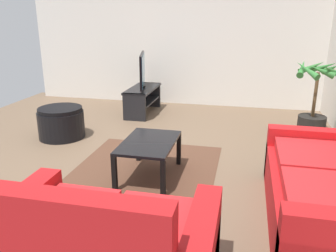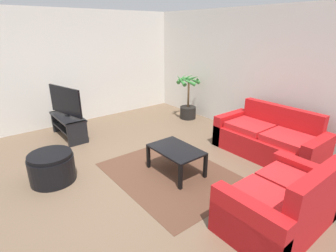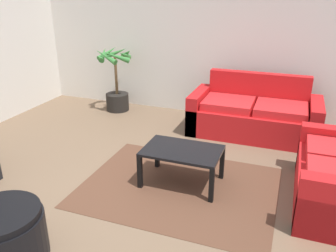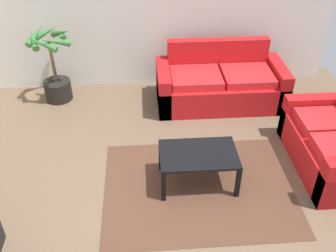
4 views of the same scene
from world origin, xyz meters
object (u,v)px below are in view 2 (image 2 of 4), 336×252
object	(u,v)px
tv_stand	(68,123)
tv	(65,101)
couch_main	(269,140)
potted_palm	(188,101)
ottoman	(52,167)
couch_loveseat	(281,204)
coffee_table	(176,152)

from	to	relation	value
tv_stand	tv	xyz separation A→B (m)	(-0.00, 0.00, 0.50)
couch_main	potted_palm	world-z (taller)	potted_palm
tv	ottoman	bearing A→B (deg)	-27.03
couch_loveseat	tv_stand	size ratio (longest dim) A/B	1.33
potted_palm	ottoman	size ratio (longest dim) A/B	1.70
couch_main	tv	bearing A→B (deg)	-140.40
couch_main	ottoman	distance (m)	3.82
potted_palm	tv_stand	bearing A→B (deg)	-103.05
coffee_table	ottoman	size ratio (longest dim) A/B	1.29
couch_loveseat	coffee_table	distance (m)	1.75
couch_loveseat	tv_stand	xyz separation A→B (m)	(-4.35, -1.05, 0.02)
tv_stand	potted_palm	bearing A→B (deg)	76.95
couch_main	potted_palm	xyz separation A→B (m)	(-2.53, 0.26, 0.17)
couch_loveseat	ottoman	xyz separation A→B (m)	(-2.75, -1.86, -0.06)
couch_loveseat	potted_palm	world-z (taller)	potted_palm
couch_loveseat	tv	xyz separation A→B (m)	(-4.35, -1.04, 0.53)
coffee_table	ottoman	bearing A→B (deg)	-121.19
ottoman	coffee_table	bearing A→B (deg)	58.81
tv_stand	coffee_table	bearing A→B (deg)	18.31
couch_loveseat	ottoman	world-z (taller)	couch_loveseat
coffee_table	potted_palm	xyz separation A→B (m)	(-1.94, 2.05, 0.09)
couch_main	ottoman	bearing A→B (deg)	-114.80
tv_stand	potted_palm	size ratio (longest dim) A/B	0.94
couch_main	couch_loveseat	bearing A→B (deg)	-54.34
couch_loveseat	potted_palm	size ratio (longest dim) A/B	1.25
couch_main	coffee_table	xyz separation A→B (m)	(-0.58, -1.79, 0.08)
couch_main	tv	size ratio (longest dim) A/B	1.87
couch_main	coffee_table	world-z (taller)	couch_main
couch_main	potted_palm	size ratio (longest dim) A/B	1.65
couch_main	potted_palm	distance (m)	2.54
couch_main	ottoman	xyz separation A→B (m)	(-1.60, -3.46, -0.07)
tv_stand	ottoman	bearing A→B (deg)	-26.95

